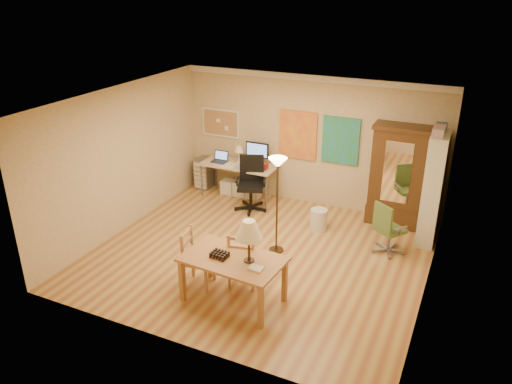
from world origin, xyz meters
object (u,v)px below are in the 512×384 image
at_px(armoire, 397,182).
at_px(bookshelf, 433,189).
at_px(dining_table, 239,251).
at_px(office_chair_green, 387,239).
at_px(computer_desk, 241,177).
at_px(office_chair_black, 251,196).

bearing_deg(armoire, bookshelf, -32.86).
distance_m(armoire, bookshelf, 0.82).
height_order(dining_table, office_chair_green, dining_table).
relative_size(computer_desk, bookshelf, 0.81).
relative_size(dining_table, office_chair_green, 1.60).
bearing_deg(armoire, office_chair_black, -167.93).
height_order(dining_table, office_chair_black, dining_table).
height_order(computer_desk, office_chair_black, computer_desk).
bearing_deg(office_chair_black, office_chair_green, -11.70).
xyz_separation_m(computer_desk, office_chair_green, (3.39, -1.12, -0.20)).
bearing_deg(bookshelf, computer_desk, 174.82).
relative_size(dining_table, armoire, 0.77).
height_order(computer_desk, bookshelf, bookshelf).
bearing_deg(armoire, dining_table, -113.66).
bearing_deg(dining_table, computer_desk, 115.99).
xyz_separation_m(computer_desk, armoire, (3.27, 0.08, 0.40)).
bearing_deg(bookshelf, dining_table, -125.62).
height_order(dining_table, computer_desk, dining_table).
bearing_deg(office_chair_green, bookshelf, 53.28).
bearing_deg(armoire, office_chair_green, -84.58).
relative_size(office_chair_black, bookshelf, 0.55).
relative_size(office_chair_black, office_chair_green, 1.18).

